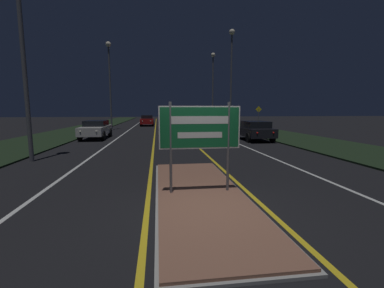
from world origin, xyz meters
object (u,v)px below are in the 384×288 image
object	(u,v)px
streetlight_right_far	(213,79)
car_receding_0	(254,130)
car_approaching_1	(147,120)
car_receding_1	(189,122)
car_approaching_0	(96,129)
warning_sign	(258,117)
streetlight_right_near	(231,63)
streetlight_left_far	(109,72)
highway_sign	(200,131)

from	to	relation	value
streetlight_right_far	car_receding_0	distance (m)	16.55
car_receding_0	car_approaching_1	distance (m)	20.52
streetlight_right_far	car_receding_1	size ratio (longest dim) A/B	2.22
car_receding_0	car_approaching_0	world-z (taller)	car_receding_0
streetlight_right_far	warning_sign	distance (m)	11.36
car_receding_1	warning_sign	size ratio (longest dim) A/B	1.72
streetlight_right_near	car_approaching_1	world-z (taller)	streetlight_right_near
streetlight_right_far	warning_sign	world-z (taller)	streetlight_right_far
car_receding_0	warning_sign	bearing A→B (deg)	65.45
car_receding_0	warning_sign	xyz separation A→B (m)	(2.51, 5.50, 0.83)
streetlight_right_near	streetlight_left_far	bearing A→B (deg)	167.49
streetlight_right_far	car_approaching_1	distance (m)	10.72
car_approaching_1	warning_sign	size ratio (longest dim) A/B	1.74
highway_sign	streetlight_right_near	xyz separation A→B (m)	(6.66, 20.29, 5.32)
highway_sign	streetlight_left_far	distance (m)	24.36
car_approaching_0	car_approaching_1	bearing A→B (deg)	78.32
streetlight_right_near	car_receding_1	bearing A→B (deg)	142.62
streetlight_left_far	car_approaching_1	distance (m)	9.70
highway_sign	car_receding_0	size ratio (longest dim) A/B	0.57
highway_sign	streetlight_right_far	xyz separation A→B (m)	(6.20, 27.13, 4.56)
car_approaching_0	warning_sign	xyz separation A→B (m)	(14.25, 2.80, 0.82)
streetlight_right_near	car_receding_0	bearing A→B (deg)	-94.62
streetlight_right_far	car_receding_1	world-z (taller)	streetlight_right_far
streetlight_right_near	streetlight_right_far	world-z (taller)	streetlight_right_near
highway_sign	car_approaching_1	world-z (taller)	highway_sign
highway_sign	warning_sign	xyz separation A→B (m)	(8.46, 17.02, -0.12)
highway_sign	car_receding_0	world-z (taller)	highway_sign
highway_sign	streetlight_right_near	size ratio (longest dim) A/B	0.22
highway_sign	streetlight_right_near	world-z (taller)	streetlight_right_near
streetlight_right_far	warning_sign	xyz separation A→B (m)	(2.27, -10.10, -4.67)
highway_sign	car_approaching_1	size ratio (longest dim) A/B	0.53
streetlight_right_far	car_approaching_0	world-z (taller)	streetlight_right_far
car_receding_0	car_receding_1	distance (m)	12.32
car_receding_0	warning_sign	distance (m)	6.11
car_approaching_1	warning_sign	xyz separation A→B (m)	(10.95, -13.20, 0.80)
streetlight_right_near	car_receding_1	world-z (taller)	streetlight_right_near
streetlight_left_far	car_approaching_1	world-z (taller)	streetlight_left_far
streetlight_right_near	car_approaching_1	xyz separation A→B (m)	(-9.14, 9.93, -6.23)
streetlight_right_near	car_receding_1	size ratio (longest dim) A/B	2.43
streetlight_right_near	streetlight_right_far	distance (m)	6.90
streetlight_right_far	car_approaching_1	size ratio (longest dim) A/B	2.19
car_receding_0	car_receding_1	size ratio (longest dim) A/B	0.95
streetlight_right_far	streetlight_right_near	bearing A→B (deg)	-86.15
car_receding_1	car_approaching_0	size ratio (longest dim) A/B	0.97
car_approaching_0	car_receding_1	bearing A→B (deg)	47.47
streetlight_left_far	streetlight_right_far	bearing A→B (deg)	18.02
car_receding_1	streetlight_right_far	bearing A→B (deg)	46.24
car_receding_0	car_receding_1	bearing A→B (deg)	105.73
streetlight_right_near	warning_sign	distance (m)	6.59
highway_sign	car_receding_1	distance (m)	23.54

